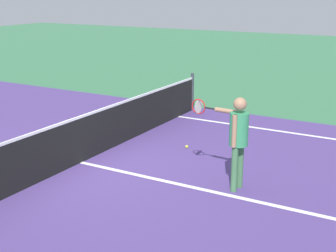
{
  "coord_description": "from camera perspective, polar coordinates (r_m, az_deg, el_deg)",
  "views": [
    {
      "loc": [
        -6.91,
        -5.95,
        3.35
      ],
      "look_at": [
        0.16,
        -1.92,
        1.0
      ],
      "focal_mm": 50.76,
      "sensor_mm": 36.0,
      "label": 1
    }
  ],
  "objects": [
    {
      "name": "ground_plane",
      "position": [
        9.71,
        -10.4,
        -4.33
      ],
      "size": [
        60.0,
        60.0,
        0.0
      ],
      "primitive_type": "plane",
      "color": "#38724C"
    },
    {
      "name": "court_surface_inbounds",
      "position": [
        9.71,
        -10.4,
        -4.32
      ],
      "size": [
        10.62,
        24.4,
        0.0
      ],
      "primitive_type": "cube",
      "color": "#4C387A",
      "rests_on": "ground_plane"
    },
    {
      "name": "line_center_service",
      "position": [
        8.15,
        7.35,
        -8.25
      ],
      "size": [
        0.1,
        6.4,
        0.01
      ],
      "primitive_type": "cube",
      "color": "white",
      "rests_on": "ground_plane"
    },
    {
      "name": "net",
      "position": [
        9.55,
        -10.55,
        -1.56
      ],
      "size": [
        9.94,
        0.09,
        1.07
      ],
      "color": "#33383D",
      "rests_on": "ground_plane"
    },
    {
      "name": "player_near",
      "position": [
        8.09,
        8.32,
        -0.85
      ],
      "size": [
        0.58,
        1.18,
        1.63
      ],
      "color": "#3F7247",
      "rests_on": "ground_plane"
    },
    {
      "name": "tennis_ball_near_net",
      "position": [
        10.4,
        2.26,
        -2.49
      ],
      "size": [
        0.07,
        0.07,
        0.07
      ],
      "primitive_type": "sphere",
      "color": "#CCE033",
      "rests_on": "ground_plane"
    }
  ]
}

